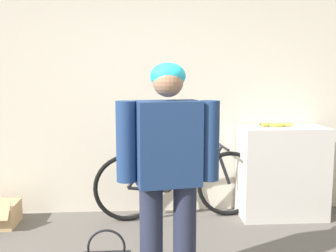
% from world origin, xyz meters
% --- Properties ---
extents(wall_back, '(8.00, 0.07, 2.60)m').
position_xyz_m(wall_back, '(0.00, 2.34, 1.30)').
color(wall_back, beige).
rests_on(wall_back, ground_plane).
extents(side_shelf, '(0.87, 0.46, 0.95)m').
position_xyz_m(side_shelf, '(1.43, 2.06, 0.47)').
color(side_shelf, beige).
rests_on(side_shelf, ground_plane).
extents(person, '(0.69, 0.31, 1.56)m').
position_xyz_m(person, '(0.16, 0.71, 0.90)').
color(person, '#23283D').
rests_on(person, ground_plane).
extents(bicycle, '(1.75, 0.46, 0.76)m').
position_xyz_m(bicycle, '(0.36, 2.06, 0.37)').
color(bicycle, black).
rests_on(bicycle, ground_plane).
extents(banana, '(0.36, 0.10, 0.04)m').
position_xyz_m(banana, '(1.35, 2.06, 0.97)').
color(banana, '#EAD64C').
rests_on(banana, side_shelf).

